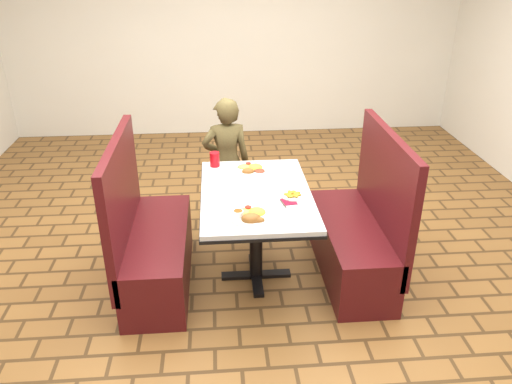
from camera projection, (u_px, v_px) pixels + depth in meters
room at (256, 26)px, 3.14m from camera, size 7.00×7.04×2.82m
dining_table at (256, 204)px, 3.69m from camera, size 0.81×1.21×0.75m
booth_bench_left at (151, 246)px, 3.78m from camera, size 0.47×1.20×1.17m
booth_bench_right at (358, 237)px, 3.89m from camera, size 0.47×1.20×1.17m
diner_person at (227, 162)px, 4.55m from camera, size 0.47×0.34×1.20m
near_dinner_plate at (251, 214)px, 3.28m from camera, size 0.30×0.30×0.09m
far_dinner_plate at (252, 168)px, 3.98m from camera, size 0.29×0.29×0.07m
plantain_plate at (293, 195)px, 3.58m from camera, size 0.18×0.18×0.03m
maroon_napkin at (289, 202)px, 3.51m from camera, size 0.12×0.12×0.00m
spoon_utensil at (283, 204)px, 3.47m from camera, size 0.04×0.13×0.00m
red_tumbler at (215, 159)px, 4.06m from camera, size 0.08×0.08×0.12m
paper_napkin at (304, 221)px, 3.25m from camera, size 0.21×0.18×0.01m
knife_utensil at (246, 218)px, 3.28m from camera, size 0.04×0.18×0.00m
fork_utensil at (250, 218)px, 3.28m from camera, size 0.09×0.12×0.00m
lettuce_shreds at (261, 188)px, 3.70m from camera, size 0.28×0.32×0.00m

